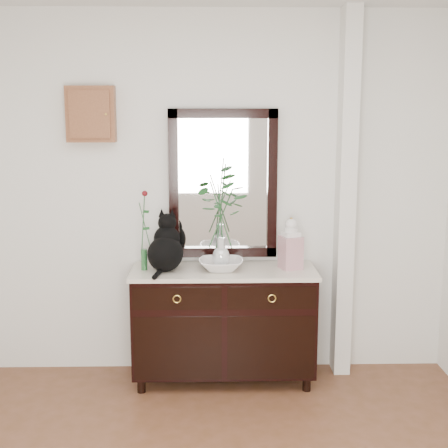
{
  "coord_description": "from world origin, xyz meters",
  "views": [
    {
      "loc": [
        0.01,
        -2.62,
        1.98
      ],
      "look_at": [
        0.1,
        1.63,
        1.2
      ],
      "focal_mm": 50.0,
      "sensor_mm": 36.0,
      "label": 1
    }
  ],
  "objects_px": {
    "cat": "(165,242)",
    "lotus_bowl": "(221,265)",
    "sideboard": "(224,319)",
    "ginger_jar": "(291,243)"
  },
  "relations": [
    {
      "from": "sideboard",
      "to": "cat",
      "type": "distance_m",
      "value": 0.71
    },
    {
      "from": "cat",
      "to": "ginger_jar",
      "type": "distance_m",
      "value": 0.9
    },
    {
      "from": "lotus_bowl",
      "to": "ginger_jar",
      "type": "height_order",
      "value": "ginger_jar"
    },
    {
      "from": "ginger_jar",
      "to": "cat",
      "type": "bearing_deg",
      "value": -178.01
    },
    {
      "from": "cat",
      "to": "lotus_bowl",
      "type": "relative_size",
      "value": 1.28
    },
    {
      "from": "sideboard",
      "to": "ginger_jar",
      "type": "xyz_separation_m",
      "value": [
        0.48,
        0.01,
        0.56
      ]
    },
    {
      "from": "cat",
      "to": "lotus_bowl",
      "type": "bearing_deg",
      "value": 7.8
    },
    {
      "from": "lotus_bowl",
      "to": "ginger_jar",
      "type": "bearing_deg",
      "value": 3.8
    },
    {
      "from": "cat",
      "to": "lotus_bowl",
      "type": "xyz_separation_m",
      "value": [
        0.4,
        -0.0,
        -0.17
      ]
    },
    {
      "from": "cat",
      "to": "ginger_jar",
      "type": "relative_size",
      "value": 1.08
    }
  ]
}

